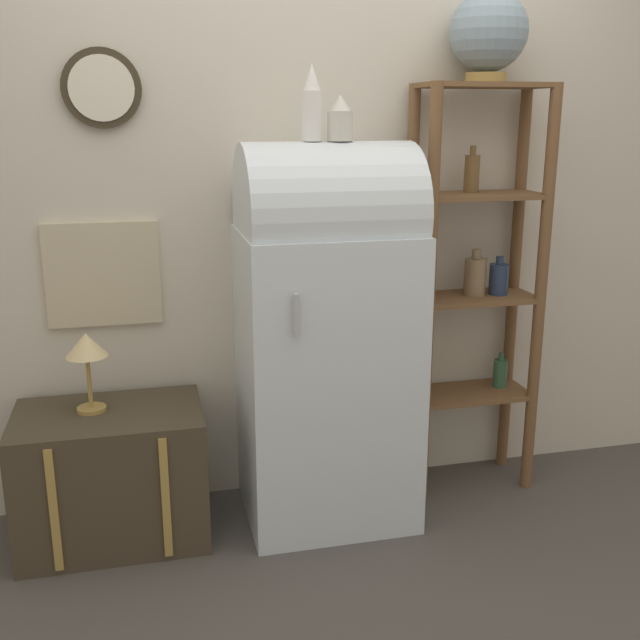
{
  "coord_description": "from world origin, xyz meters",
  "views": [
    {
      "loc": [
        -0.7,
        -2.51,
        1.63
      ],
      "look_at": [
        -0.03,
        0.27,
        0.84
      ],
      "focal_mm": 42.0,
      "sensor_mm": 36.0,
      "label": 1
    }
  ],
  "objects": [
    {
      "name": "ground_plane",
      "position": [
        0.0,
        0.0,
        0.0
      ],
      "size": [
        12.0,
        12.0,
        0.0
      ],
      "primitive_type": "plane",
      "color": "#4C4742"
    },
    {
      "name": "wall_back",
      "position": [
        -0.01,
        0.57,
        1.35
      ],
      "size": [
        7.0,
        0.09,
        2.7
      ],
      "color": "beige",
      "rests_on": "ground_plane"
    },
    {
      "name": "refrigerator",
      "position": [
        -0.0,
        0.27,
        0.79
      ],
      "size": [
        0.67,
        0.59,
        1.53
      ],
      "color": "silver",
      "rests_on": "ground_plane"
    },
    {
      "name": "suitcase_trunk",
      "position": [
        -0.86,
        0.28,
        0.26
      ],
      "size": [
        0.71,
        0.48,
        0.53
      ],
      "color": "#423828",
      "rests_on": "ground_plane"
    },
    {
      "name": "shelf_unit",
      "position": [
        0.69,
        0.39,
        0.96
      ],
      "size": [
        0.55,
        0.29,
        1.75
      ],
      "color": "brown",
      "rests_on": "ground_plane"
    },
    {
      "name": "globe",
      "position": [
        0.7,
        0.42,
        1.94
      ],
      "size": [
        0.31,
        0.31,
        0.35
      ],
      "color": "#AD8942",
      "rests_on": "shelf_unit"
    },
    {
      "name": "vase_left",
      "position": [
        -0.06,
        0.27,
        1.66
      ],
      "size": [
        0.08,
        0.08,
        0.28
      ],
      "color": "white",
      "rests_on": "refrigerator"
    },
    {
      "name": "vase_center",
      "position": [
        0.05,
        0.26,
        1.61
      ],
      "size": [
        0.1,
        0.1,
        0.17
      ],
      "color": "beige",
      "rests_on": "refrigerator"
    },
    {
      "name": "desk_lamp",
      "position": [
        -0.92,
        0.31,
        0.77
      ],
      "size": [
        0.16,
        0.16,
        0.31
      ],
      "color": "#AD8942",
      "rests_on": "suitcase_trunk"
    }
  ]
}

